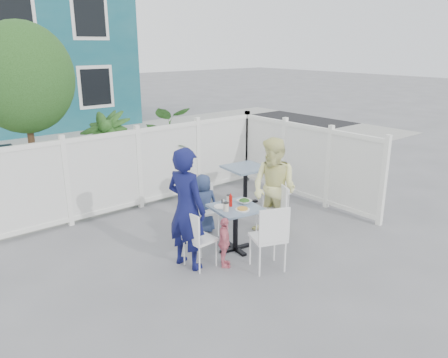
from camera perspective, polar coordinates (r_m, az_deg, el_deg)
ground at (r=7.16m, az=-1.89°, el=-9.13°), size 80.00×80.00×0.00m
near_sidewalk at (r=10.21m, az=-15.10°, el=-1.47°), size 24.00×2.60×0.01m
street at (r=13.55m, az=-21.77°, el=2.46°), size 24.00×5.00×0.01m
far_sidewalk at (r=16.47m, az=-25.24°, el=4.50°), size 24.00×1.60×0.01m
fence_back at (r=8.82m, az=-11.04°, el=1.17°), size 5.86×0.08×1.60m
fence_right at (r=9.26m, az=10.54°, el=1.97°), size 0.08×3.66×1.60m
tree at (r=8.71m, az=-24.76°, el=11.86°), size 1.80×1.62×3.59m
potted_shrub_a at (r=9.24m, az=-15.03°, el=2.64°), size 1.43×1.43×1.88m
potted_shrub_b at (r=9.92m, az=-6.34°, el=3.70°), size 2.02×2.07×1.74m
main_table at (r=6.90m, az=1.51°, el=-4.93°), size 0.80×0.80×0.74m
spare_table at (r=8.85m, az=2.82°, el=0.47°), size 0.85×0.85×0.81m
chair_left at (r=6.41m, az=-3.69°, el=-7.34°), size 0.42×0.43×0.89m
chair_right at (r=7.39m, az=6.68°, el=-3.69°), size 0.56×0.56×0.95m
chair_back at (r=7.58m, az=-2.57°, el=-3.46°), size 0.49×0.48×0.86m
chair_near at (r=6.30m, az=6.09°, el=-7.14°), size 0.59×0.58×1.01m
chair_spare at (r=8.39m, az=7.15°, el=-1.26°), size 0.49×0.48×0.92m
man at (r=6.32m, az=-4.92°, el=-3.86°), size 0.58×0.74×1.82m
woman at (r=7.34m, az=6.56°, el=-1.29°), size 0.75×0.91×1.72m
boy at (r=7.60m, az=-2.69°, el=-3.23°), size 0.58×0.46×1.05m
toddler at (r=6.48m, az=0.05°, el=-8.31°), size 0.42×0.47×0.77m
plate_main at (r=6.72m, az=2.43°, el=-3.99°), size 0.22×0.22×0.01m
plate_side at (r=6.82m, az=-0.37°, el=-3.63°), size 0.23×0.23×0.02m
salad_bowl at (r=6.98m, az=2.67°, el=-2.98°), size 0.22×0.22×0.05m
coffee_cup_a at (r=6.65m, az=0.26°, el=-3.69°), size 0.09×0.09×0.13m
coffee_cup_b at (r=7.02m, az=0.65°, el=-2.60°), size 0.07×0.07×0.11m
ketchup_bottle at (r=6.83m, az=0.87°, el=-2.89°), size 0.05×0.05×0.17m
salt_shaker at (r=6.94m, az=-0.06°, el=-3.00°), size 0.03×0.03×0.07m
pepper_shaker at (r=6.95m, az=-0.21°, el=-2.97°), size 0.03×0.03×0.07m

